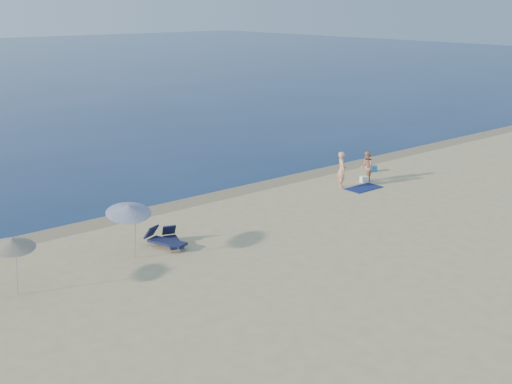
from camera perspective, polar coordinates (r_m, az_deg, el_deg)
wet_sand_strip at (r=34.10m, az=-0.56°, el=0.37°), size 240.00×1.60×0.00m
person_left at (r=34.20m, az=7.63°, el=1.96°), size 0.78×0.85×1.96m
person_right at (r=35.68m, az=9.81°, el=2.23°), size 1.01×1.03×1.67m
beach_towel at (r=34.51m, az=9.56°, el=0.35°), size 1.96×1.09×0.03m
white_bag at (r=35.67m, az=9.59°, el=1.13°), size 0.48×0.44×0.33m
blue_cooler at (r=37.98m, az=10.27°, el=2.06°), size 0.59×0.50×0.35m
umbrella_near at (r=24.84m, az=-11.27°, el=-1.53°), size 2.13×2.14×2.29m
umbrella_far at (r=22.78m, az=-20.91°, el=-4.28°), size 1.80×1.82×2.11m
lounger_left at (r=26.11m, az=-8.15°, el=-4.28°), size 1.17×1.90×0.80m
lounger_right at (r=26.19m, az=-7.44°, el=-4.25°), size 1.05×1.72×0.72m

